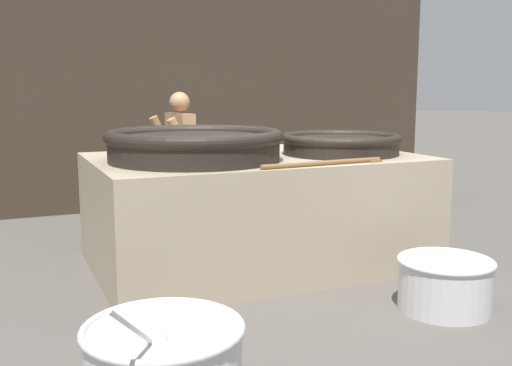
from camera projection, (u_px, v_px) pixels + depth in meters
ground_plane at (256, 262)px, 5.73m from camera, size 60.00×60.00×0.00m
back_wall at (166, 60)px, 8.22m from camera, size 8.38×0.24×4.05m
hearth_platform at (256, 210)px, 5.65m from camera, size 2.98×1.92×1.02m
giant_wok_near at (194, 144)px, 5.16m from camera, size 1.54×1.54×0.27m
giant_wok_far at (341, 143)px, 5.69m from camera, size 1.13×1.13×0.20m
stirring_paddle at (329, 163)px, 4.90m from camera, size 1.15×0.15×0.04m
cook at (180, 159)px, 6.64m from camera, size 0.41×0.62×1.61m
prep_bowl_vegetables at (164, 358)px, 3.18m from camera, size 0.88×1.04×0.77m
prep_bowl_meat at (445, 282)px, 4.47m from camera, size 0.72×0.72×0.39m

